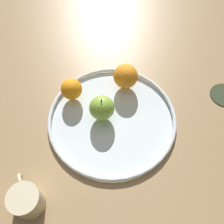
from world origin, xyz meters
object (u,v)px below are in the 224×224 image
Objects in this scene: ambient_mug at (26,200)px; orange_center at (126,76)px; fruit_bowl at (112,118)px; orange_back_right at (72,89)px; ambient_coaster at (224,95)px; apple at (102,108)px.

orange_center is at bearing -57.09° from ambient_mug.
fruit_bowl is 15.69cm from orange_back_right.
ambient_mug is at bearing 122.91° from orange_center.
apple is at bearing 78.78° from ambient_coaster.
ambient_mug is (-27.41, 21.14, -1.26)cm from orange_back_right.
apple is 12.10cm from orange_back_right.
fruit_bowl is at bearing 81.08° from ambient_coaster.
orange_center is at bearing -54.84° from apple.
orange_center is 46.07cm from ambient_mug.
apple reaches higher than fruit_bowl.
orange_center reaches higher than fruit_bowl.
fruit_bowl is 33.27cm from ambient_mug.
orange_center reaches higher than ambient_coaster.
orange_center is at bearing -41.79° from fruit_bowl.
orange_back_right is at bearing 82.21° from orange_center.
orange_back_right is at bearing -37.64° from ambient_mug.
ambient_coaster is at bearing -82.48° from ambient_mug.
orange_center is 33.60cm from ambient_coaster.
orange_back_right is 0.84× the size of orange_center.
orange_center is (8.07, -11.46, 0.16)cm from apple.
orange_back_right is 17.68cm from orange_center.
orange_back_right is 50.27cm from ambient_coaster.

